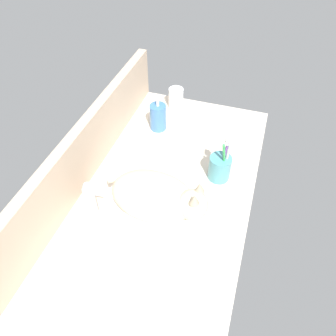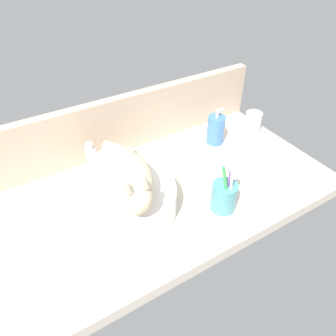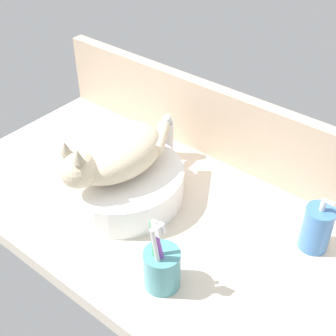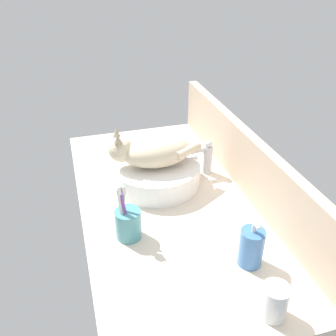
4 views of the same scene
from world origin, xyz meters
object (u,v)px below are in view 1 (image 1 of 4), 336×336
at_px(toothbrush_cup, 220,167).
at_px(water_glass, 176,99).
at_px(sink_basin, 154,216).
at_px(cat, 157,196).
at_px(soap_dispenser, 158,117).
at_px(faucet, 93,197).

xyz_separation_m(toothbrush_cup, water_glass, (0.37, 0.27, -0.01)).
relative_size(sink_basin, water_glass, 3.49).
bearing_deg(cat, water_glass, 12.02).
bearing_deg(cat, toothbrush_cup, -28.00).
height_order(soap_dispenser, water_glass, soap_dispenser).
xyz_separation_m(sink_basin, cat, (-0.00, -0.01, 0.10)).
distance_m(sink_basin, toothbrush_cup, 0.30).
relative_size(soap_dispenser, toothbrush_cup, 0.77).
distance_m(sink_basin, faucet, 0.20).
bearing_deg(toothbrush_cup, faucet, 128.48).
bearing_deg(toothbrush_cup, cat, 152.00).
xyz_separation_m(soap_dispenser, water_glass, (0.17, -0.03, -0.02)).
xyz_separation_m(faucet, toothbrush_cup, (0.27, -0.35, -0.02)).
bearing_deg(water_glass, cat, -167.98).
height_order(sink_basin, toothbrush_cup, toothbrush_cup).
height_order(cat, faucet, cat).
bearing_deg(water_glass, sink_basin, -169.17).
distance_m(faucet, toothbrush_cup, 0.44).
distance_m(cat, toothbrush_cup, 0.31).
distance_m(cat, faucet, 0.22).
bearing_deg(soap_dispenser, water_glass, -8.56).
relative_size(cat, toothbrush_cup, 1.72).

